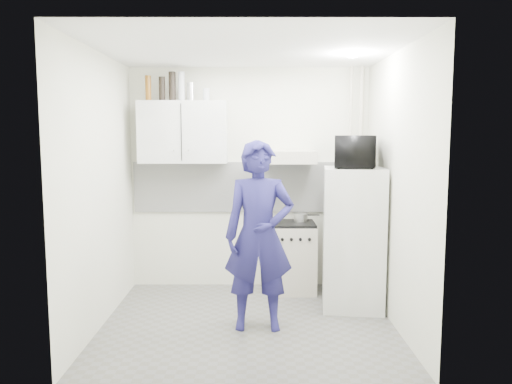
{
  "coord_description": "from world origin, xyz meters",
  "views": [
    {
      "loc": [
        0.06,
        -4.67,
        1.83
      ],
      "look_at": [
        0.08,
        0.3,
        1.25
      ],
      "focal_mm": 35.0,
      "sensor_mm": 36.0,
      "label": 1
    }
  ],
  "objects": [
    {
      "name": "canister_b",
      "position": [
        -0.49,
        1.07,
        2.27
      ],
      "size": [
        0.08,
        0.08,
        0.14
      ],
      "primitive_type": "cylinder",
      "color": "#B2B7BC",
      "rests_on": "upper_cabinet"
    },
    {
      "name": "canister_a",
      "position": [
        -0.66,
        1.07,
        2.3
      ],
      "size": [
        0.08,
        0.08,
        0.21
      ],
      "primitive_type": "cylinder",
      "color": "silver",
      "rests_on": "upper_cabinet"
    },
    {
      "name": "ceiling",
      "position": [
        0.0,
        0.0,
        2.6
      ],
      "size": [
        2.8,
        2.8,
        0.0
      ],
      "primitive_type": "plane",
      "color": "white",
      "rests_on": "wall_back"
    },
    {
      "name": "saucepan",
      "position": [
        0.6,
        1.08,
        0.86
      ],
      "size": [
        0.16,
        0.16,
        0.09
      ],
      "primitive_type": "cylinder",
      "color": "silver",
      "rests_on": "stove_top"
    },
    {
      "name": "stove",
      "position": [
        0.52,
        1.0,
        0.39
      ],
      "size": [
        0.49,
        0.49,
        0.79
      ],
      "primitive_type": "cube",
      "color": "beige",
      "rests_on": "floor"
    },
    {
      "name": "wall_back",
      "position": [
        0.0,
        1.25,
        1.3
      ],
      "size": [
        2.8,
        0.0,
        2.8
      ],
      "primitive_type": "plane",
      "rotation": [
        1.57,
        0.0,
        0.0
      ],
      "color": "silver",
      "rests_on": "floor"
    },
    {
      "name": "upper_cabinet",
      "position": [
        -0.75,
        1.07,
        1.85
      ],
      "size": [
        1.0,
        0.35,
        0.7
      ],
      "primitive_type": "cube",
      "color": "white",
      "rests_on": "wall_back"
    },
    {
      "name": "range_hood",
      "position": [
        0.45,
        1.0,
        1.57
      ],
      "size": [
        0.6,
        0.5,
        0.14
      ],
      "primitive_type": "cube",
      "color": "beige",
      "rests_on": "wall_back"
    },
    {
      "name": "bottle_b",
      "position": [
        -0.98,
        1.07,
        2.34
      ],
      "size": [
        0.07,
        0.07,
        0.27
      ],
      "primitive_type": "cylinder",
      "color": "black",
      "rests_on": "upper_cabinet"
    },
    {
      "name": "backsplash",
      "position": [
        0.0,
        1.24,
        1.2
      ],
      "size": [
        2.74,
        0.03,
        0.6
      ],
      "primitive_type": "cube",
      "color": "white",
      "rests_on": "wall_back"
    },
    {
      "name": "bottle_c",
      "position": [
        -0.87,
        1.07,
        2.36
      ],
      "size": [
        0.08,
        0.08,
        0.33
      ],
      "primitive_type": "cylinder",
      "color": "black",
      "rests_on": "upper_cabinet"
    },
    {
      "name": "person",
      "position": [
        0.11,
        -0.11,
        0.89
      ],
      "size": [
        0.65,
        0.43,
        1.77
      ],
      "primitive_type": "imported",
      "rotation": [
        0.0,
        0.0,
        0.01
      ],
      "color": "navy",
      "rests_on": "floor"
    },
    {
      "name": "bottle_d",
      "position": [
        -0.76,
        1.07,
        2.36
      ],
      "size": [
        0.07,
        0.07,
        0.33
      ],
      "primitive_type": "cylinder",
      "color": "#B2B7BC",
      "rests_on": "upper_cabinet"
    },
    {
      "name": "microwave",
      "position": [
        1.1,
        0.47,
        1.65
      ],
      "size": [
        0.66,
        0.51,
        0.33
      ],
      "primitive_type": "imported",
      "rotation": [
        0.0,
        0.0,
        1.39
      ],
      "color": "black",
      "rests_on": "fridge"
    },
    {
      "name": "pipe_b",
      "position": [
        1.18,
        1.17,
        1.3
      ],
      "size": [
        0.04,
        0.04,
        2.6
      ],
      "primitive_type": "cylinder",
      "color": "beige",
      "rests_on": "floor"
    },
    {
      "name": "wall_left",
      "position": [
        -1.4,
        0.0,
        1.3
      ],
      "size": [
        0.0,
        2.6,
        2.6
      ],
      "primitive_type": "plane",
      "rotation": [
        1.57,
        0.0,
        1.57
      ],
      "color": "silver",
      "rests_on": "floor"
    },
    {
      "name": "bottle_a",
      "position": [
        -1.14,
        1.07,
        2.34
      ],
      "size": [
        0.07,
        0.07,
        0.29
      ],
      "primitive_type": "cylinder",
      "color": "brown",
      "rests_on": "upper_cabinet"
    },
    {
      "name": "stove_top",
      "position": [
        0.52,
        1.0,
        0.8
      ],
      "size": [
        0.47,
        0.47,
        0.03
      ],
      "primitive_type": "cube",
      "color": "black",
      "rests_on": "stove"
    },
    {
      "name": "wall_right",
      "position": [
        1.4,
        0.0,
        1.3
      ],
      "size": [
        0.0,
        2.6,
        2.6
      ],
      "primitive_type": "plane",
      "rotation": [
        1.57,
        0.0,
        -1.57
      ],
      "color": "silver",
      "rests_on": "floor"
    },
    {
      "name": "floor",
      "position": [
        0.0,
        0.0,
        0.0
      ],
      "size": [
        2.8,
        2.8,
        0.0
      ],
      "primitive_type": "plane",
      "color": "#54524A",
      "rests_on": "ground"
    },
    {
      "name": "ceiling_spot_fixture",
      "position": [
        1.0,
        0.2,
        2.57
      ],
      "size": [
        0.1,
        0.1,
        0.02
      ],
      "primitive_type": "cylinder",
      "color": "white",
      "rests_on": "ceiling"
    },
    {
      "name": "pipe_a",
      "position": [
        1.3,
        1.17,
        1.3
      ],
      "size": [
        0.05,
        0.05,
        2.6
      ],
      "primitive_type": "cylinder",
      "color": "beige",
      "rests_on": "floor"
    },
    {
      "name": "fridge",
      "position": [
        1.1,
        0.47,
        0.74
      ],
      "size": [
        0.68,
        0.68,
        1.48
      ],
      "primitive_type": "cube",
      "rotation": [
        0.0,
        0.0,
        -0.12
      ],
      "color": "white",
      "rests_on": "floor"
    }
  ]
}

